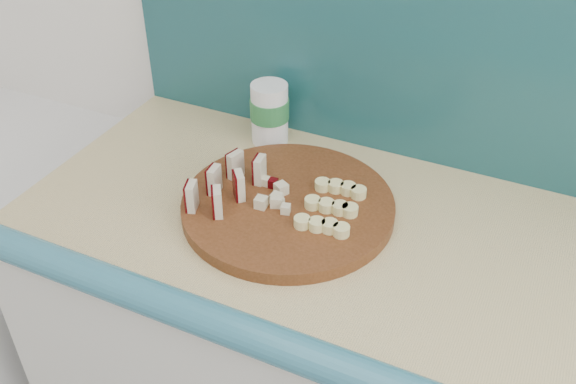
# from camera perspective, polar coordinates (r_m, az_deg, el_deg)

# --- Properties ---
(cutting_board) EXTENTS (0.44, 0.44, 0.02)m
(cutting_board) POSITION_cam_1_polar(r_m,az_deg,el_deg) (1.20, 0.00, -1.25)
(cutting_board) COLOR #46240F
(cutting_board) RESTS_ON kitchen_counter
(apple_wedges) EXTENTS (0.09, 0.16, 0.05)m
(apple_wedges) POSITION_cam_1_polar(r_m,az_deg,el_deg) (1.20, -5.51, 0.84)
(apple_wedges) COLOR beige
(apple_wedges) RESTS_ON cutting_board
(apple_chunks) EXTENTS (0.05, 0.06, 0.02)m
(apple_chunks) POSITION_cam_1_polar(r_m,az_deg,el_deg) (1.20, -1.14, -0.16)
(apple_chunks) COLOR beige
(apple_chunks) RESTS_ON cutting_board
(banana_slices) EXTENTS (0.11, 0.16, 0.02)m
(banana_slices) POSITION_cam_1_polar(r_m,az_deg,el_deg) (1.17, 3.97, -1.27)
(banana_slices) COLOR #F2E894
(banana_slices) RESTS_ON cutting_board
(canister) EXTENTS (0.08, 0.08, 0.14)m
(canister) POSITION_cam_1_polar(r_m,az_deg,el_deg) (1.38, -1.65, 7.10)
(canister) COLOR white
(canister) RESTS_ON kitchen_counter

